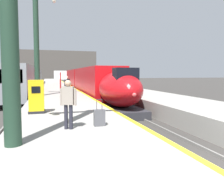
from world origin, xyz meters
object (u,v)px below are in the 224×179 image
(highspeed_train_main, at_px, (86,81))
(ticket_machine_yellow, at_px, (37,98))
(station_column_mid, at_px, (36,31))
(passenger_near_edge, at_px, (68,101))
(regional_train_adjacent, at_px, (28,79))
(passenger_mid_platform, at_px, (67,85))
(rolling_suitcase, at_px, (99,118))
(departure_info_board, at_px, (60,79))

(highspeed_train_main, distance_m, ticket_machine_yellow, 20.07)
(station_column_mid, bearing_deg, highspeed_train_main, 61.55)
(ticket_machine_yellow, bearing_deg, passenger_near_edge, -71.07)
(regional_train_adjacent, distance_m, ticket_machine_yellow, 25.80)
(passenger_mid_platform, bearing_deg, rolling_suitcase, -88.47)
(station_column_mid, distance_m, passenger_mid_platform, 5.18)
(station_column_mid, relative_size, ticket_machine_yellow, 5.64)
(ticket_machine_yellow, bearing_deg, station_column_mid, 92.39)
(rolling_suitcase, relative_size, departure_info_board, 0.46)
(passenger_near_edge, height_order, rolling_suitcase, passenger_near_edge)
(highspeed_train_main, relative_size, rolling_suitcase, 38.03)
(station_column_mid, bearing_deg, departure_info_board, -61.81)
(passenger_mid_platform, height_order, departure_info_board, departure_info_board)
(regional_train_adjacent, relative_size, passenger_mid_platform, 21.66)
(highspeed_train_main, bearing_deg, station_column_mid, -118.45)
(station_column_mid, bearing_deg, rolling_suitcase, -77.17)
(regional_train_adjacent, relative_size, passenger_near_edge, 21.66)
(ticket_machine_yellow, bearing_deg, departure_info_board, 74.78)
(passenger_near_edge, distance_m, departure_info_board, 8.69)
(regional_train_adjacent, xyz_separation_m, passenger_near_edge, (3.76, -29.21, -0.09))
(regional_train_adjacent, distance_m, departure_info_board, 20.92)
(rolling_suitcase, xyz_separation_m, departure_info_board, (-0.94, 8.53, 1.20))
(highspeed_train_main, height_order, ticket_machine_yellow, highspeed_train_main)
(highspeed_train_main, bearing_deg, passenger_near_edge, -100.76)
(passenger_near_edge, bearing_deg, passenger_mid_platform, 85.58)
(highspeed_train_main, xyz_separation_m, regional_train_adjacent, (-8.10, 6.38, 0.20))
(ticket_machine_yellow, distance_m, departure_info_board, 5.38)
(highspeed_train_main, distance_m, rolling_suitcase, 22.92)
(highspeed_train_main, relative_size, passenger_mid_platform, 22.10)
(passenger_near_edge, xyz_separation_m, departure_info_board, (0.18, 8.67, 0.52))
(highspeed_train_main, height_order, rolling_suitcase, highspeed_train_main)
(station_column_mid, height_order, departure_info_board, station_column_mid)
(highspeed_train_main, distance_m, passenger_near_edge, 23.23)
(highspeed_train_main, height_order, station_column_mid, station_column_mid)
(regional_train_adjacent, height_order, departure_info_board, regional_train_adjacent)
(regional_train_adjacent, height_order, passenger_mid_platform, regional_train_adjacent)
(departure_info_board, bearing_deg, station_column_mid, 118.19)
(highspeed_train_main, xyz_separation_m, departure_info_board, (-4.15, -14.15, 0.62))
(highspeed_train_main, relative_size, passenger_near_edge, 22.10)
(passenger_mid_platform, height_order, rolling_suitcase, passenger_mid_platform)
(station_column_mid, xyz_separation_m, ticket_machine_yellow, (0.35, -8.39, -4.70))
(rolling_suitcase, bearing_deg, passenger_near_edge, -172.72)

